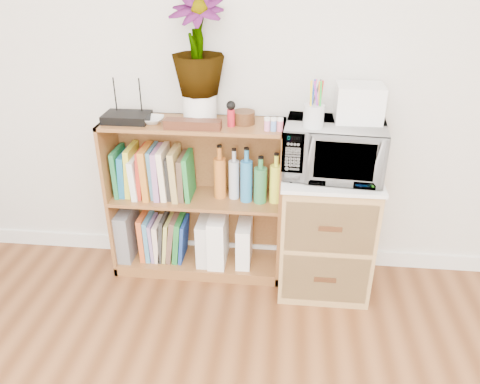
# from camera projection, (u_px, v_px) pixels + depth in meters

# --- Properties ---
(skirting_board) EXTENTS (4.00, 0.02, 0.10)m
(skirting_board) POSITION_uv_depth(u_px,v_px,m) (257.00, 251.00, 3.01)
(skirting_board) COLOR white
(skirting_board) RESTS_ON ground
(bookshelf) EXTENTS (1.00, 0.30, 0.95)m
(bookshelf) POSITION_uv_depth(u_px,v_px,m) (196.00, 200.00, 2.73)
(bookshelf) COLOR brown
(bookshelf) RESTS_ON ground
(wicker_unit) EXTENTS (0.50, 0.45, 0.70)m
(wicker_unit) POSITION_uv_depth(u_px,v_px,m) (325.00, 232.00, 2.65)
(wicker_unit) COLOR #9E7542
(wicker_unit) RESTS_ON ground
(microwave) EXTENTS (0.53, 0.38, 0.28)m
(microwave) POSITION_uv_depth(u_px,v_px,m) (333.00, 149.00, 2.41)
(microwave) COLOR white
(microwave) RESTS_ON wicker_unit
(pen_cup) EXTENTS (0.10, 0.10, 0.11)m
(pen_cup) POSITION_uv_depth(u_px,v_px,m) (314.00, 116.00, 2.28)
(pen_cup) COLOR silver
(pen_cup) RESTS_ON microwave
(small_appliance) EXTENTS (0.23, 0.19, 0.18)m
(small_appliance) POSITION_uv_depth(u_px,v_px,m) (359.00, 103.00, 2.35)
(small_appliance) COLOR white
(small_appliance) RESTS_ON microwave
(router) EXTENTS (0.24, 0.17, 0.04)m
(router) POSITION_uv_depth(u_px,v_px,m) (127.00, 117.00, 2.52)
(router) COLOR black
(router) RESTS_ON bookshelf
(white_bowl) EXTENTS (0.13, 0.13, 0.03)m
(white_bowl) POSITION_uv_depth(u_px,v_px,m) (152.00, 120.00, 2.50)
(white_bowl) COLOR silver
(white_bowl) RESTS_ON bookshelf
(plant_pot) EXTENTS (0.18, 0.18, 0.15)m
(plant_pot) POSITION_uv_depth(u_px,v_px,m) (200.00, 108.00, 2.49)
(plant_pot) COLOR white
(plant_pot) RESTS_ON bookshelf
(potted_plant) EXTENTS (0.28, 0.28, 0.50)m
(potted_plant) POSITION_uv_depth(u_px,v_px,m) (197.00, 45.00, 2.34)
(potted_plant) COLOR #3C7E32
(potted_plant) RESTS_ON plant_pot
(trinket_box) EXTENTS (0.30, 0.07, 0.05)m
(trinket_box) POSITION_uv_depth(u_px,v_px,m) (193.00, 124.00, 2.41)
(trinket_box) COLOR #3A1B10
(trinket_box) RESTS_ON bookshelf
(kokeshi_doll) EXTENTS (0.04, 0.04, 0.09)m
(kokeshi_doll) POSITION_uv_depth(u_px,v_px,m) (231.00, 118.00, 2.44)
(kokeshi_doll) COLOR #AF1522
(kokeshi_doll) RESTS_ON bookshelf
(wooden_bowl) EXTENTS (0.12, 0.12, 0.07)m
(wooden_bowl) POSITION_uv_depth(u_px,v_px,m) (244.00, 117.00, 2.48)
(wooden_bowl) COLOR #391F0F
(wooden_bowl) RESTS_ON bookshelf
(paint_jars) EXTENTS (0.12, 0.04, 0.06)m
(paint_jars) POSITION_uv_depth(u_px,v_px,m) (274.00, 125.00, 2.38)
(paint_jars) COLOR pink
(paint_jars) RESTS_ON bookshelf
(file_box) EXTENTS (0.09, 0.25, 0.31)m
(file_box) POSITION_uv_depth(u_px,v_px,m) (127.00, 232.00, 2.88)
(file_box) COLOR slate
(file_box) RESTS_ON bookshelf
(magazine_holder_left) EXTENTS (0.09, 0.22, 0.28)m
(magazine_holder_left) POSITION_uv_depth(u_px,v_px,m) (206.00, 240.00, 2.84)
(magazine_holder_left) COLOR silver
(magazine_holder_left) RESTS_ON bookshelf
(magazine_holder_mid) EXTENTS (0.10, 0.25, 0.31)m
(magazine_holder_mid) POSITION_uv_depth(u_px,v_px,m) (218.00, 238.00, 2.82)
(magazine_holder_mid) COLOR white
(magazine_holder_mid) RESTS_ON bookshelf
(magazine_holder_right) EXTENTS (0.08, 0.21, 0.26)m
(magazine_holder_right) POSITION_uv_depth(u_px,v_px,m) (244.00, 243.00, 2.82)
(magazine_holder_right) COLOR white
(magazine_holder_right) RESTS_ON bookshelf
(cookbooks) EXTENTS (0.44, 0.20, 0.30)m
(cookbooks) POSITION_uv_depth(u_px,v_px,m) (154.00, 173.00, 2.68)
(cookbooks) COLOR #1D703D
(cookbooks) RESTS_ON bookshelf
(liquor_bottles) EXTENTS (0.46, 0.07, 0.31)m
(liquor_bottles) POSITION_uv_depth(u_px,v_px,m) (253.00, 176.00, 2.62)
(liquor_bottles) COLOR #C36924
(liquor_bottles) RESTS_ON bookshelf
(lower_books) EXTENTS (0.29, 0.19, 0.29)m
(lower_books) POSITION_uv_depth(u_px,v_px,m) (164.00, 237.00, 2.87)
(lower_books) COLOR #D45825
(lower_books) RESTS_ON bookshelf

